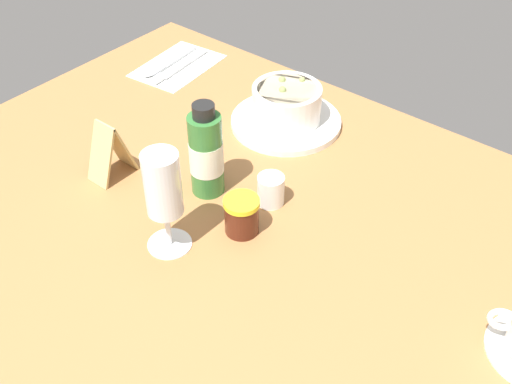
{
  "coord_description": "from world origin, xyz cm",
  "views": [
    {
      "loc": [
        -48.25,
        53.51,
        65.5
      ],
      "look_at": [
        -4.56,
        -0.25,
        6.99
      ],
      "focal_mm": 44.61,
      "sensor_mm": 36.0,
      "label": 1
    }
  ],
  "objects_px": {
    "cutlery_setting": "(176,66)",
    "menu_card": "(109,150)",
    "jam_jar": "(242,215)",
    "porridge_bowl": "(286,108)",
    "creamer_jug": "(270,190)",
    "wine_glass": "(163,189)",
    "sauce_bottle_green": "(206,153)"
  },
  "relations": [
    {
      "from": "cutlery_setting",
      "to": "menu_card",
      "type": "distance_m",
      "value": 0.37
    },
    {
      "from": "jam_jar",
      "to": "menu_card",
      "type": "relative_size",
      "value": 0.59
    },
    {
      "from": "menu_card",
      "to": "porridge_bowl",
      "type": "bearing_deg",
      "value": -114.33
    },
    {
      "from": "creamer_jug",
      "to": "jam_jar",
      "type": "xyz_separation_m",
      "value": [
        -0.01,
        0.08,
        0.0
      ]
    },
    {
      "from": "wine_glass",
      "to": "jam_jar",
      "type": "height_order",
      "value": "wine_glass"
    },
    {
      "from": "wine_glass",
      "to": "sauce_bottle_green",
      "type": "distance_m",
      "value": 0.14
    },
    {
      "from": "sauce_bottle_green",
      "to": "creamer_jug",
      "type": "bearing_deg",
      "value": -158.53
    },
    {
      "from": "cutlery_setting",
      "to": "wine_glass",
      "type": "relative_size",
      "value": 1.2
    },
    {
      "from": "porridge_bowl",
      "to": "wine_glass",
      "type": "bearing_deg",
      "value": 98.91
    },
    {
      "from": "porridge_bowl",
      "to": "sauce_bottle_green",
      "type": "bearing_deg",
      "value": 93.77
    },
    {
      "from": "creamer_jug",
      "to": "wine_glass",
      "type": "bearing_deg",
      "value": 71.37
    },
    {
      "from": "jam_jar",
      "to": "porridge_bowl",
      "type": "bearing_deg",
      "value": -66.02
    },
    {
      "from": "porridge_bowl",
      "to": "menu_card",
      "type": "xyz_separation_m",
      "value": [
        0.13,
        0.3,
        0.01
      ]
    },
    {
      "from": "cutlery_setting",
      "to": "porridge_bowl",
      "type": "bearing_deg",
      "value": 175.19
    },
    {
      "from": "creamer_jug",
      "to": "sauce_bottle_green",
      "type": "height_order",
      "value": "sauce_bottle_green"
    },
    {
      "from": "sauce_bottle_green",
      "to": "wine_glass",
      "type": "bearing_deg",
      "value": 107.65
    },
    {
      "from": "wine_glass",
      "to": "sauce_bottle_green",
      "type": "height_order",
      "value": "wine_glass"
    },
    {
      "from": "porridge_bowl",
      "to": "jam_jar",
      "type": "height_order",
      "value": "porridge_bowl"
    },
    {
      "from": "sauce_bottle_green",
      "to": "jam_jar",
      "type": "bearing_deg",
      "value": 159.53
    },
    {
      "from": "porridge_bowl",
      "to": "creamer_jug",
      "type": "xyz_separation_m",
      "value": [
        -0.11,
        0.19,
        -0.01
      ]
    },
    {
      "from": "wine_glass",
      "to": "jam_jar",
      "type": "xyz_separation_m",
      "value": [
        -0.06,
        -0.09,
        -0.07
      ]
    },
    {
      "from": "jam_jar",
      "to": "wine_glass",
      "type": "bearing_deg",
      "value": 55.13
    },
    {
      "from": "sauce_bottle_green",
      "to": "menu_card",
      "type": "bearing_deg",
      "value": 24.99
    },
    {
      "from": "creamer_jug",
      "to": "sauce_bottle_green",
      "type": "bearing_deg",
      "value": 21.47
    },
    {
      "from": "jam_jar",
      "to": "creamer_jug",
      "type": "bearing_deg",
      "value": -85.19
    },
    {
      "from": "sauce_bottle_green",
      "to": "cutlery_setting",
      "type": "bearing_deg",
      "value": -38.12
    },
    {
      "from": "sauce_bottle_green",
      "to": "menu_card",
      "type": "relative_size",
      "value": 1.6
    },
    {
      "from": "jam_jar",
      "to": "sauce_bottle_green",
      "type": "bearing_deg",
      "value": -20.47
    },
    {
      "from": "sauce_bottle_green",
      "to": "menu_card",
      "type": "distance_m",
      "value": 0.17
    },
    {
      "from": "cutlery_setting",
      "to": "creamer_jug",
      "type": "bearing_deg",
      "value": 152.85
    },
    {
      "from": "cutlery_setting",
      "to": "creamer_jug",
      "type": "xyz_separation_m",
      "value": [
        -0.42,
        0.21,
        0.02
      ]
    },
    {
      "from": "wine_glass",
      "to": "cutlery_setting",
      "type": "bearing_deg",
      "value": -46.38
    }
  ]
}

